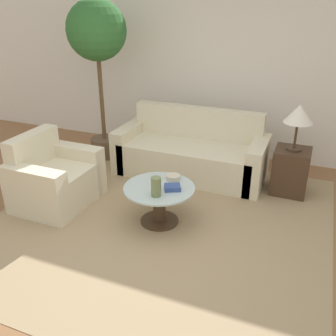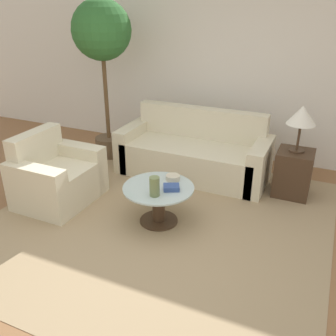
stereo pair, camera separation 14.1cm
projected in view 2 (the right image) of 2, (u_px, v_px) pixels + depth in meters
ground_plane at (137, 254)px, 3.65m from camera, size 14.00×14.00×0.00m
wall_back at (228, 70)px, 5.50m from camera, size 10.00×0.06×2.60m
rug at (159, 221)px, 4.18m from camera, size 3.60×3.56×0.01m
sofa_main at (195, 153)px, 5.22m from camera, size 2.05×0.84×0.88m
armchair at (55, 178)px, 4.52m from camera, size 0.78×0.96×0.84m
coffee_table at (159, 199)px, 4.06m from camera, size 0.77×0.77×0.43m
side_table at (293, 173)px, 4.64m from camera, size 0.43×0.43×0.58m
table_lamp at (302, 116)px, 4.34m from camera, size 0.34×0.34×0.57m
potted_plant at (102, 41)px, 5.21m from camera, size 0.83×0.83×2.28m
vase at (154, 186)px, 3.78m from camera, size 0.10×0.10×0.21m
bowl at (173, 178)px, 4.14m from camera, size 0.16×0.16×0.06m
book_stack at (171, 187)px, 3.93m from camera, size 0.21×0.19×0.05m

